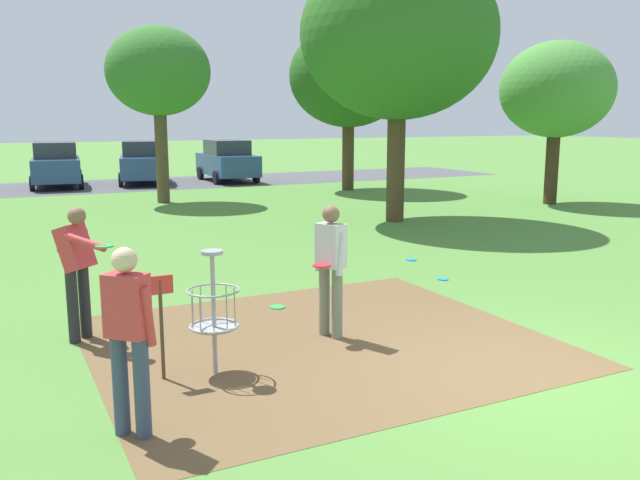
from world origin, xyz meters
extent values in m
plane|color=#518438|center=(0.00, 0.00, 0.00)|extent=(160.00, 160.00, 0.00)
cube|color=brown|center=(-1.52, 2.11, 0.00)|extent=(5.49, 4.85, 0.01)
cylinder|color=#9E9EA3|center=(-3.03, 1.67, 0.68)|extent=(0.05, 0.05, 1.35)
cylinder|color=#9E9EA3|center=(-3.03, 1.67, 1.37)|extent=(0.24, 0.24, 0.04)
torus|color=#9E9EA3|center=(-3.03, 1.67, 0.95)|extent=(0.58, 0.58, 0.02)
torus|color=#9E9EA3|center=(-3.03, 1.67, 0.55)|extent=(0.55, 0.55, 0.03)
cylinder|color=#9E9EA3|center=(-3.03, 1.67, 0.53)|extent=(0.48, 0.48, 0.02)
cylinder|color=gray|center=(-2.79, 1.67, 0.75)|extent=(0.01, 0.01, 0.40)
cylinder|color=gray|center=(-2.83, 1.81, 0.75)|extent=(0.01, 0.01, 0.40)
cylinder|color=gray|center=(-2.95, 1.90, 0.75)|extent=(0.01, 0.01, 0.40)
cylinder|color=gray|center=(-3.10, 1.90, 0.75)|extent=(0.01, 0.01, 0.40)
cylinder|color=gray|center=(-3.22, 1.81, 0.75)|extent=(0.01, 0.01, 0.40)
cylinder|color=gray|center=(-3.26, 1.67, 0.75)|extent=(0.01, 0.01, 0.40)
cylinder|color=gray|center=(-3.22, 1.53, 0.75)|extent=(0.01, 0.01, 0.40)
cylinder|color=gray|center=(-3.10, 1.45, 0.75)|extent=(0.01, 0.01, 0.40)
cylinder|color=gray|center=(-2.95, 1.45, 0.75)|extent=(0.01, 0.01, 0.40)
cylinder|color=gray|center=(-2.83, 1.53, 0.75)|extent=(0.01, 0.01, 0.40)
cylinder|color=#4C3823|center=(-3.58, 1.77, 0.55)|extent=(0.04, 0.04, 1.10)
cube|color=red|center=(-3.58, 1.77, 1.05)|extent=(0.28, 0.03, 0.20)
cylinder|color=#384260|center=(-4.21, 0.67, 0.46)|extent=(0.14, 0.14, 0.92)
cylinder|color=#384260|center=(-4.05, 0.52, 0.46)|extent=(0.14, 0.14, 0.92)
cube|color=#D1383D|center=(-4.13, 0.59, 1.20)|extent=(0.41, 0.41, 0.56)
sphere|color=beige|center=(-4.13, 0.59, 1.60)|extent=(0.22, 0.22, 0.22)
cylinder|color=#D1383D|center=(-4.25, 0.74, 1.12)|extent=(0.18, 0.18, 0.55)
cylinder|color=#D1383D|center=(-3.98, 0.47, 1.12)|extent=(0.18, 0.18, 0.55)
cylinder|color=#1E93DB|center=(-4.00, 0.72, 0.97)|extent=(0.22, 0.22, 0.02)
cylinder|color=slate|center=(-1.26, 2.13, 0.46)|extent=(0.14, 0.14, 0.92)
cylinder|color=slate|center=(-1.33, 2.33, 0.46)|extent=(0.14, 0.14, 0.92)
cube|color=silver|center=(-1.30, 2.23, 1.20)|extent=(0.33, 0.41, 0.56)
sphere|color=brown|center=(-1.30, 2.23, 1.60)|extent=(0.22, 0.22, 0.22)
cylinder|color=silver|center=(-1.25, 2.05, 1.12)|extent=(0.19, 0.14, 0.55)
cylinder|color=silver|center=(-1.38, 2.40, 1.12)|extent=(0.19, 0.14, 0.55)
cylinder|color=red|center=(-1.46, 2.17, 0.97)|extent=(0.22, 0.22, 0.02)
cylinder|color=#232328|center=(-4.13, 3.61, 0.46)|extent=(0.14, 0.14, 0.92)
cylinder|color=#232328|center=(-4.29, 3.46, 0.46)|extent=(0.14, 0.14, 0.92)
cube|color=#D1383D|center=(-4.21, 3.54, 1.20)|extent=(0.52, 0.53, 0.60)
sphere|color=brown|center=(-4.17, 3.49, 1.60)|extent=(0.22, 0.22, 0.22)
cylinder|color=#D1383D|center=(-4.12, 3.21, 1.32)|extent=(0.46, 0.49, 0.21)
cylinder|color=green|center=(-3.93, 3.00, 1.29)|extent=(0.22, 0.22, 0.02)
cylinder|color=#D1383D|center=(-4.21, 3.78, 1.25)|extent=(0.39, 0.41, 0.37)
cylinder|color=#1E93DB|center=(1.88, 4.07, 0.01)|extent=(0.20, 0.20, 0.02)
cylinder|color=#1E93DB|center=(2.31, 5.67, 0.01)|extent=(0.21, 0.21, 0.02)
cylinder|color=green|center=(-1.40, 3.75, 0.01)|extent=(0.23, 0.23, 0.02)
cylinder|color=#422D1E|center=(11.46, 10.99, 1.17)|extent=(0.42, 0.42, 2.35)
ellipsoid|color=#4C8E3D|center=(11.46, 10.99, 3.70)|extent=(3.60, 3.60, 3.06)
cylinder|color=brown|center=(0.13, 17.09, 1.52)|extent=(0.41, 0.41, 3.04)
ellipsoid|color=#38752D|center=(0.13, 17.09, 4.30)|extent=(3.37, 3.37, 2.87)
cylinder|color=#4C3823|center=(4.83, 10.14, 1.50)|extent=(0.49, 0.49, 3.00)
ellipsoid|color=#2D6623|center=(4.83, 10.14, 4.94)|extent=(5.19, 5.19, 4.41)
cylinder|color=#4C3823|center=(7.59, 17.78, 1.34)|extent=(0.46, 0.46, 2.67)
ellipsoid|color=#285B1E|center=(7.59, 17.78, 4.39)|extent=(4.58, 4.58, 3.89)
cube|color=#4C4C51|center=(0.00, 23.82, 0.00)|extent=(36.00, 6.00, 0.01)
cube|color=#2D4784|center=(-2.55, 24.17, 0.75)|extent=(2.22, 4.36, 0.90)
cube|color=#2D333D|center=(-2.55, 24.17, 1.52)|extent=(1.80, 2.33, 0.64)
cylinder|color=black|center=(-3.31, 25.55, 0.30)|extent=(0.24, 0.62, 0.60)
cylinder|color=black|center=(-1.52, 25.37, 0.30)|extent=(0.24, 0.62, 0.60)
cylinder|color=black|center=(-3.58, 22.96, 0.30)|extent=(0.24, 0.62, 0.60)
cylinder|color=black|center=(-1.79, 22.78, 0.30)|extent=(0.24, 0.62, 0.60)
cube|color=#2D4784|center=(0.94, 24.12, 0.75)|extent=(2.61, 4.48, 0.90)
cube|color=#2D333D|center=(0.94, 24.12, 1.52)|extent=(1.99, 2.46, 0.64)
cylinder|color=black|center=(0.32, 25.58, 0.30)|extent=(0.30, 0.62, 0.60)
cylinder|color=black|center=(2.09, 25.21, 0.30)|extent=(0.30, 0.62, 0.60)
cylinder|color=black|center=(-0.20, 23.02, 0.30)|extent=(0.30, 0.62, 0.60)
cylinder|color=black|center=(1.56, 22.66, 0.30)|extent=(0.30, 0.62, 0.60)
cube|color=#2D4784|center=(4.57, 23.50, 0.75)|extent=(1.93, 4.25, 0.90)
cube|color=#2D333D|center=(4.57, 23.50, 1.52)|extent=(1.65, 2.23, 0.64)
cylinder|color=black|center=(3.71, 24.83, 0.30)|extent=(0.20, 0.61, 0.60)
cylinder|color=black|center=(5.51, 24.77, 0.30)|extent=(0.20, 0.61, 0.60)
cylinder|color=black|center=(3.63, 22.23, 0.30)|extent=(0.20, 0.61, 0.60)
cylinder|color=black|center=(5.43, 22.17, 0.30)|extent=(0.20, 0.61, 0.60)
camera|label=1|loc=(-5.11, -5.05, 2.78)|focal=37.20mm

